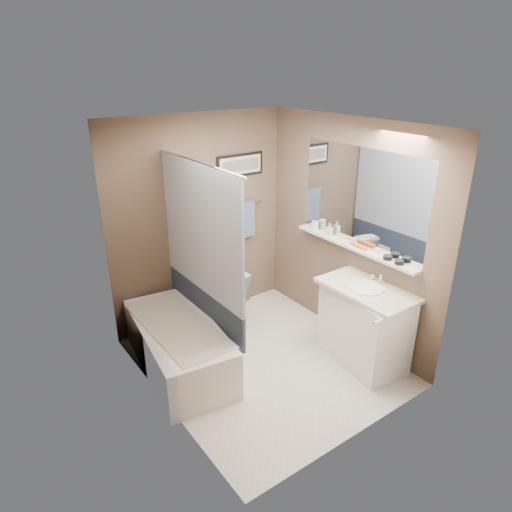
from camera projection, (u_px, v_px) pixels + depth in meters
ground at (264, 362)px, 4.75m from camera, size 2.50×2.50×0.00m
ceiling at (266, 127)px, 3.81m from camera, size 2.20×2.50×0.04m
wall_back at (201, 222)px, 5.19m from camera, size 2.20×0.04×2.40m
wall_front at (365, 310)px, 3.36m from camera, size 2.20×0.04×2.40m
wall_left at (159, 287)px, 3.69m from camera, size 0.04×2.50×2.40m
wall_right at (346, 233)px, 4.85m from camera, size 0.04×2.50×2.40m
tile_surround at (136, 286)px, 4.14m from camera, size 0.02×1.55×2.00m
curtain_rod at (197, 162)px, 4.10m from camera, size 0.02×1.55×0.02m
curtain_upper at (201, 230)px, 4.35m from camera, size 0.03×1.45×1.28m
curtain_lower at (205, 305)px, 4.68m from camera, size 0.03×1.45×0.36m
mirror at (361, 198)px, 4.58m from camera, size 0.02×1.60×1.00m
shelf at (353, 247)px, 4.76m from camera, size 0.12×1.60×0.03m
towel_bar at (241, 205)px, 5.44m from camera, size 0.60×0.02×0.02m
towel at (242, 220)px, 5.49m from camera, size 0.34×0.05×0.44m
art_frame at (240, 165)px, 5.26m from camera, size 0.62×0.02×0.26m
art_mat at (241, 165)px, 5.25m from camera, size 0.56×0.00×0.20m
art_image at (241, 165)px, 5.25m from camera, size 0.50×0.00×0.13m
door at (410, 312)px, 3.72m from camera, size 0.80×0.02×2.00m
door_handle at (378, 321)px, 3.58m from camera, size 0.10×0.02×0.02m
bathtub at (179, 347)px, 4.57m from camera, size 0.89×1.58×0.50m
tub_rim at (177, 325)px, 4.47m from camera, size 0.56×1.36×0.02m
toilet at (218, 297)px, 5.28m from camera, size 0.52×0.77×0.73m
vanity at (364, 326)px, 4.64m from camera, size 0.62×0.96×0.80m
countertop at (367, 290)px, 4.47m from camera, size 0.54×0.96×0.04m
sink_basin at (367, 288)px, 4.45m from camera, size 0.34×0.34×0.01m
faucet_spout at (381, 279)px, 4.54m from camera, size 0.02×0.02×0.10m
faucet_knob at (373, 277)px, 4.62m from camera, size 0.05×0.05×0.05m
candle_bowl_near at (399, 262)px, 4.31m from camera, size 0.09×0.09×0.04m
candle_bowl_far at (388, 257)px, 4.41m from camera, size 0.09×0.09×0.04m
hair_brush_front at (359, 246)px, 4.69m from camera, size 0.05×0.22×0.04m
pink_comb at (344, 241)px, 4.85m from camera, size 0.05×0.16×0.01m
glass_jar at (315, 226)px, 5.17m from camera, size 0.08×0.08×0.10m
soap_bottle at (329, 230)px, 4.99m from camera, size 0.07×0.07×0.14m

